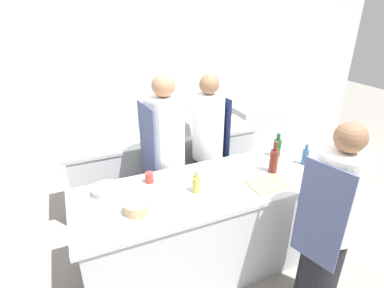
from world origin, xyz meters
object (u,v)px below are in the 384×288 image
chef_at_pass_far (166,159)px  stockpot (183,124)px  cup (150,178)px  bowl_mixing_large (107,190)px  bottle_olive_oil (196,184)px  bowl_prep_small (137,207)px  bottle_vinegar (305,157)px  bottle_wine (274,160)px  oven_range (254,133)px  chef_at_stove (208,150)px  bottle_cooking_oil (277,147)px  chef_at_prep_near (329,226)px

chef_at_pass_far → stockpot: 0.69m
cup → bowl_mixing_large: bearing=-177.8°
bottle_olive_oil → bowl_prep_small: bearing=-172.0°
bottle_vinegar → bottle_wine: size_ratio=0.69×
bottle_vinegar → cup: bearing=169.5°
stockpot → cup: bearing=-126.5°
bowl_mixing_large → chef_at_pass_far: bearing=32.2°
chef_at_pass_far → bowl_prep_small: (-0.49, -0.78, 0.07)m
bowl_mixing_large → oven_range: bearing=30.8°
chef_at_stove → bottle_wine: chef_at_stove is taller
chef_at_pass_far → bowl_prep_small: bearing=139.8°
oven_range → chef_at_pass_far: 2.19m
bowl_prep_small → cup: 0.42m
bottle_vinegar → chef_at_pass_far: bearing=150.6°
chef_at_stove → bottle_cooking_oil: bearing=40.6°
bowl_mixing_large → stockpot: 1.44m
bottle_cooking_oil → cup: (-1.35, 0.03, -0.05)m
bowl_mixing_large → bowl_prep_small: size_ratio=1.26×
oven_range → bowl_mixing_large: size_ratio=3.79×
bottle_olive_oil → bottle_cooking_oil: (1.03, 0.27, 0.02)m
bottle_cooking_oil → bowl_mixing_large: bottle_cooking_oil is taller
bottle_cooking_oil → stockpot: (-0.66, 0.97, 0.02)m
bowl_mixing_large → cup: size_ratio=2.59×
bottle_vinegar → chef_at_prep_near: bearing=-118.3°
oven_range → bottle_wine: bottle_wine is taller
chef_at_stove → bowl_prep_small: size_ratio=8.71×
bottle_vinegar → stockpot: 1.46m
bottle_wine → bowl_prep_small: bearing=-176.0°
chef_at_prep_near → bowl_mixing_large: size_ratio=6.71×
bottle_cooking_oil → bottle_wine: bearing=-133.2°
bottle_cooking_oil → chef_at_pass_far: bearing=158.0°
chef_at_stove → bottle_wine: 0.83m
chef_at_pass_far → bottle_cooking_oil: 1.16m
chef_at_stove → bottle_vinegar: (0.69, -0.75, 0.13)m
chef_at_pass_far → bowl_prep_small: 0.92m
bottle_olive_oil → oven_range: bearing=44.3°
oven_range → chef_at_stove: 1.73m
bottle_wine → stockpot: size_ratio=1.21×
chef_at_pass_far → bottle_olive_oil: size_ratio=9.14×
bottle_olive_oil → bowl_mixing_large: (-0.70, 0.28, -0.05)m
chef_at_prep_near → chef_at_pass_far: 1.62m
bottle_olive_oil → stockpot: bearing=73.2°
bottle_olive_oil → bowl_mixing_large: bottle_olive_oil is taller
bowl_prep_small → cup: size_ratio=2.06×
oven_range → bottle_wine: size_ratio=3.03×
bottle_wine → bowl_prep_small: (-1.32, -0.09, -0.08)m
chef_at_prep_near → bottle_wine: chef_at_prep_near is taller
chef_at_pass_far → bowl_mixing_large: chef_at_pass_far is taller
chef_at_prep_near → bottle_wine: size_ratio=5.37×
chef_at_prep_near → bottle_vinegar: size_ratio=7.81×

